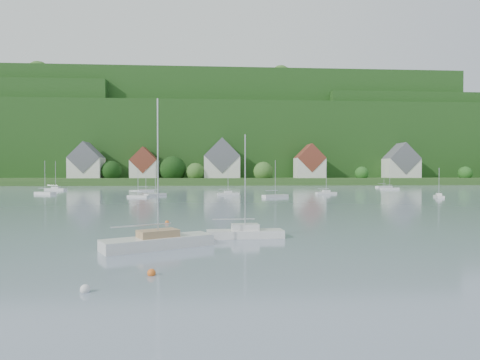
% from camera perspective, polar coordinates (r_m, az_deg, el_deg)
% --- Properties ---
extents(far_shore_strip, '(600.00, 60.00, 3.00)m').
position_cam_1_polar(far_shore_strip, '(197.65, -4.08, -0.10)').
color(far_shore_strip, '#2A4D1D').
rests_on(far_shore_strip, ground).
extents(forested_ridge, '(620.00, 181.22, 69.89)m').
position_cam_1_polar(forested_ridge, '(266.77, -3.93, 4.78)').
color(forested_ridge, '#153C13').
rests_on(forested_ridge, ground).
extents(village_building_0, '(14.00, 10.40, 16.00)m').
position_cam_1_polar(village_building_0, '(192.95, -20.67, 2.20)').
color(village_building_0, silver).
rests_on(village_building_0, far_shore_strip).
extents(village_building_1, '(12.00, 9.36, 14.00)m').
position_cam_1_polar(village_building_1, '(189.19, -13.22, 2.03)').
color(village_building_1, silver).
rests_on(village_building_1, far_shore_strip).
extents(village_building_2, '(16.00, 11.44, 18.00)m').
position_cam_1_polar(village_building_2, '(185.73, -2.55, 2.54)').
color(village_building_2, silver).
rests_on(village_building_2, far_shore_strip).
extents(village_building_3, '(13.00, 10.40, 15.50)m').
position_cam_1_polar(village_building_3, '(188.87, 9.69, 2.25)').
color(village_building_3, silver).
rests_on(village_building_3, far_shore_strip).
extents(village_building_4, '(15.00, 10.40, 16.50)m').
position_cam_1_polar(village_building_4, '(207.73, 21.60, 2.12)').
color(village_building_4, silver).
rests_on(village_building_4, far_shore_strip).
extents(near_sailboat_2, '(7.84, 5.65, 10.47)m').
position_cam_1_polar(near_sailboat_2, '(29.47, -11.39, -8.32)').
color(near_sailboat_2, silver).
rests_on(near_sailboat_2, ground).
extents(near_sailboat_3, '(6.30, 2.10, 8.39)m').
position_cam_1_polar(near_sailboat_3, '(33.39, 0.72, -7.31)').
color(near_sailboat_3, silver).
rests_on(near_sailboat_3, ground).
extents(mooring_buoy_0, '(0.44, 0.44, 0.44)m').
position_cam_1_polar(mooring_buoy_0, '(21.98, -12.28, -12.90)').
color(mooring_buoy_0, orange).
rests_on(mooring_buoy_0, ground).
extents(mooring_buoy_1, '(0.44, 0.44, 0.44)m').
position_cam_1_polar(mooring_buoy_1, '(19.87, -20.86, -14.44)').
color(mooring_buoy_1, silver).
rests_on(mooring_buoy_1, ground).
extents(mooring_buoy_3, '(0.42, 0.42, 0.42)m').
position_cam_1_polar(mooring_buoy_3, '(43.29, -10.17, -6.01)').
color(mooring_buoy_3, orange).
rests_on(mooring_buoy_3, ground).
extents(far_sailboat_cluster, '(209.33, 61.92, 8.71)m').
position_cam_1_polar(far_sailboat_cluster, '(114.72, -1.55, -1.45)').
color(far_sailboat_cluster, silver).
rests_on(far_sailboat_cluster, ground).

